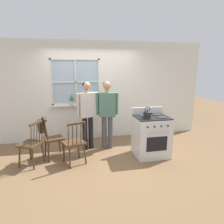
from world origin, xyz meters
TOP-DOWN VIEW (x-y plane):
  - ground_plane at (0.00, 0.00)m, footprint 16.00×16.00m
  - wall_back at (0.03, 1.40)m, footprint 6.40×0.16m
  - chair_by_window at (-1.03, 0.29)m, footprint 0.50×0.51m
  - chair_near_wall at (-1.43, 0.00)m, footprint 0.55×0.56m
  - chair_center_cluster at (-0.57, -0.13)m, footprint 0.54×0.53m
  - person_elderly_left at (-0.21, 0.60)m, footprint 0.56×0.32m
  - person_teen_center at (0.26, 0.55)m, footprint 0.56×0.26m
  - stove at (1.17, -0.07)m, footprint 0.76×0.68m
  - kettle at (1.00, -0.20)m, footprint 0.21×0.17m
  - potted_plant at (-0.57, 1.31)m, footprint 0.12×0.12m
  - handbag at (-1.26, 0.22)m, footprint 0.23×0.24m

SIDE VIEW (x-z plane):
  - ground_plane at x=0.00m, z-range 0.00..0.00m
  - chair_by_window at x=-1.03m, z-range -0.02..0.92m
  - chair_near_wall at x=-1.43m, z-range -0.02..0.92m
  - chair_center_cluster at x=-0.57m, z-range -0.02..0.92m
  - stove at x=1.17m, z-range -0.07..1.01m
  - handbag at x=-1.26m, z-range 0.62..0.92m
  - person_elderly_left at x=-0.21m, z-range 0.17..1.85m
  - kettle at x=1.00m, z-range 0.90..1.15m
  - person_teen_center at x=0.26m, z-range 0.18..1.87m
  - potted_plant at x=-0.57m, z-range 0.95..1.28m
  - wall_back at x=0.03m, z-range -0.02..2.68m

